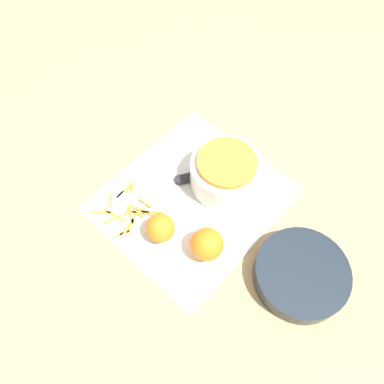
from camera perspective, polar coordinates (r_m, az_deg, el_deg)
The scene contains 8 objects.
ground_plane at distance 0.93m, azimuth 0.00°, elevation -1.10°, with size 4.00×4.00×0.00m, color tan.
cutting_board at distance 0.93m, azimuth 0.00°, elevation -1.01°, with size 0.42×0.38×0.01m.
bowl_speckled at distance 0.92m, azimuth 5.15°, elevation 3.10°, with size 0.17×0.17×0.09m.
bowl_dark at distance 0.86m, azimuth 16.25°, elevation -11.97°, with size 0.20×0.20×0.05m.
knife at distance 0.95m, azimuth -1.12°, elevation 1.98°, with size 0.25×0.16×0.02m.
orange_left at distance 0.84m, azimuth 2.30°, elevation -7.96°, with size 0.08×0.08×0.08m.
orange_right at distance 0.86m, azimuth -4.84°, elevation -5.49°, with size 0.07×0.07×0.07m.
peel_pile at distance 0.92m, azimuth -9.68°, elevation -2.94°, with size 0.13×0.14×0.01m.
Camera 1 is at (0.33, 0.30, 0.82)m, focal length 35.00 mm.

